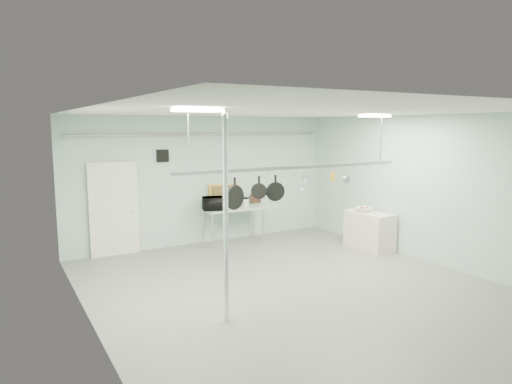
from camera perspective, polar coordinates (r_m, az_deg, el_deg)
floor at (r=8.53m, az=4.96°, el=-12.01°), size 8.00×8.00×0.00m
ceiling at (r=8.01m, az=5.24°, el=9.94°), size 7.00×8.00×0.02m
back_wall at (r=11.57m, az=-6.36°, el=1.49°), size 7.00×0.02×3.20m
right_wall at (r=10.50m, az=20.85°, el=0.32°), size 0.02×8.00×3.20m
door at (r=10.89m, az=-17.35°, el=-2.18°), size 1.10×0.10×2.20m
wall_vent at (r=11.10m, az=-11.59°, el=4.46°), size 0.30×0.04×0.30m
conduit_pipe at (r=11.41m, az=-6.27°, el=7.19°), size 6.60×0.07×0.07m
chrome_pole at (r=6.75m, az=-3.81°, el=-3.29°), size 0.08×0.08×3.20m
prep_table at (r=11.59m, az=-2.81°, el=-2.29°), size 1.60×0.70×0.91m
side_cabinet at (r=11.38m, az=13.99°, el=-4.69°), size 0.60×1.20×0.90m
pot_rack at (r=8.40m, az=5.09°, el=3.30°), size 4.80×0.06×1.00m
light_panel_left at (r=6.23m, az=-7.31°, el=10.14°), size 0.65×0.30×0.05m
light_panel_right at (r=10.01m, az=14.62°, el=9.19°), size 0.65×0.30×0.05m
microwave at (r=11.25m, az=-5.20°, el=-1.43°), size 0.68×0.55×0.32m
coffee_canister at (r=11.71m, az=-1.32°, el=-1.33°), size 0.19×0.19×0.20m
painting_large at (r=11.74m, az=-4.08°, el=-0.38°), size 0.79×0.17×0.58m
painting_small at (r=12.21m, az=-0.06°, el=-0.81°), size 0.30×0.09×0.25m
fruit_bowl at (r=11.37m, az=13.38°, el=-2.11°), size 0.51×0.51×0.10m
skillet_left at (r=7.78m, az=-2.66°, el=-0.23°), size 0.43×0.19×0.56m
skillet_mid at (r=8.00m, az=0.37°, el=0.65°), size 0.27×0.20×0.39m
skillet_right at (r=8.18m, az=2.44°, el=0.54°), size 0.35×0.15×0.46m
whisk at (r=8.52m, az=5.91°, el=1.15°), size 0.25×0.25×0.36m
grater at (r=8.94m, az=9.56°, el=1.88°), size 0.09×0.02×0.22m
saucepan at (r=9.16m, az=11.22°, el=1.92°), size 0.13×0.08×0.24m
fruit_cluster at (r=11.36m, az=13.39°, el=-1.91°), size 0.24×0.24×0.09m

